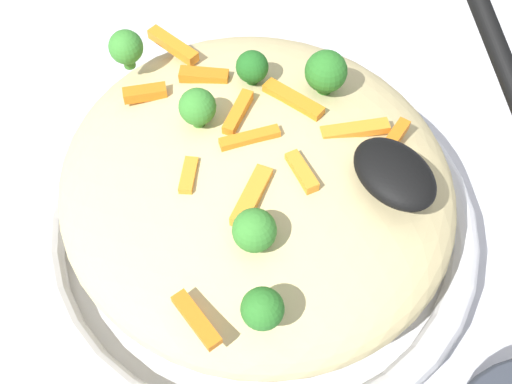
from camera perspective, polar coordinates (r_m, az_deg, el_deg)
The scene contains 22 objects.
ground_plane at distance 0.50m, azimuth -0.00°, elevation -4.68°, with size 2.40×2.40×0.00m, color silver.
serving_bowl at distance 0.48m, azimuth -0.00°, elevation -3.16°, with size 0.31×0.31×0.05m.
pasta_mound at distance 0.43m, azimuth -0.00°, elevation 0.75°, with size 0.27×0.25×0.08m, color #DBC689.
carrot_piece_0 at distance 0.40m, azimuth -0.49°, elevation 4.67°, with size 0.04×0.01×0.01m, color orange.
carrot_piece_1 at distance 0.44m, azimuth -9.59°, elevation 8.46°, with size 0.03×0.01×0.01m, color orange.
carrot_piece_2 at distance 0.42m, azimuth 3.25°, elevation 8.02°, with size 0.04×0.01×0.01m, color orange.
carrot_piece_3 at distance 0.42m, azimuth 11.63°, elevation 4.22°, with size 0.04×0.01×0.01m, color orange.
carrot_piece_4 at distance 0.41m, azimuth -1.57°, elevation 6.88°, with size 0.03×0.01×0.01m, color orange.
carrot_piece_5 at distance 0.47m, azimuth -7.20°, elevation 12.50°, with size 0.04×0.01×0.01m, color orange.
carrot_piece_6 at distance 0.44m, azimuth -4.53°, elevation 10.01°, with size 0.03×0.01×0.01m, color orange.
carrot_piece_7 at distance 0.42m, azimuth 8.56°, elevation 5.36°, with size 0.04×0.01×0.01m, color orange.
carrot_piece_8 at distance 0.39m, azimuth 3.98°, elevation 1.74°, with size 0.03×0.01×0.01m, color orange.
carrot_piece_9 at distance 0.35m, azimuth -5.19°, elevation -10.95°, with size 0.04×0.01×0.01m, color orange.
carrot_piece_10 at distance 0.38m, azimuth -0.38°, elevation -0.40°, with size 0.04×0.01×0.01m, color orange.
carrot_piece_11 at distance 0.39m, azimuth -5.86°, elevation 1.44°, with size 0.02×0.01×0.01m, color orange.
broccoli_floret_0 at distance 0.36m, azimuth -0.14°, elevation -3.37°, with size 0.02×0.02×0.03m.
broccoli_floret_1 at distance 0.34m, azimuth 0.56°, elevation -10.11°, with size 0.02×0.02×0.03m.
broccoli_floret_2 at distance 0.45m, azimuth -11.19°, elevation 12.16°, with size 0.02×0.02×0.03m.
broccoli_floret_3 at distance 0.43m, azimuth -0.34°, elevation 10.74°, with size 0.02×0.02×0.03m.
broccoli_floret_4 at distance 0.40m, azimuth -5.09°, elevation 7.31°, with size 0.02×0.02×0.03m.
broccoli_floret_5 at distance 0.43m, azimuth 6.08°, elevation 10.29°, with size 0.03×0.03×0.03m.
serving_spoon at distance 0.39m, azimuth 15.69°, elevation 3.24°, with size 0.15×0.12×0.07m.
Camera 1 is at (0.20, -0.14, 0.44)m, focal length 46.18 mm.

